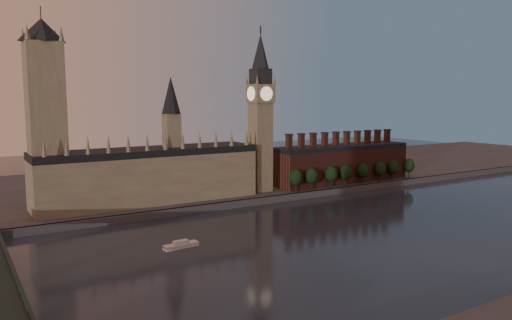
{
  "coord_description": "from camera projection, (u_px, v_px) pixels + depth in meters",
  "views": [
    {
      "loc": [
        -164.52,
        -165.75,
        65.9
      ],
      "look_at": [
        -27.57,
        55.0,
        33.0
      ],
      "focal_mm": 35.0,
      "sensor_mm": 36.0,
      "label": 1
    }
  ],
  "objects": [
    {
      "name": "embankment_tree_6",
      "position": [
        393.0,
        167.0,
        374.06
      ],
      "size": [
        8.6,
        8.6,
        14.88
      ],
      "color": "black",
      "rests_on": "north_bank"
    },
    {
      "name": "river_boat",
      "position": [
        181.0,
        245.0,
        219.51
      ],
      "size": [
        16.0,
        5.46,
        3.15
      ],
      "rotation": [
        0.0,
        0.0,
        0.06
      ],
      "color": "silver",
      "rests_on": "ground"
    },
    {
      "name": "embankment_tree_0",
      "position": [
        296.0,
        178.0,
        326.62
      ],
      "size": [
        8.6,
        8.6,
        14.88
      ],
      "color": "black",
      "rests_on": "north_bank"
    },
    {
      "name": "ground",
      "position": [
        367.0,
        238.0,
        234.06
      ],
      "size": [
        900.0,
        900.0,
        0.0
      ],
      "primitive_type": "plane",
      "color": "black",
      "rests_on": "ground"
    },
    {
      "name": "north_bank",
      "position": [
        202.0,
        180.0,
        383.9
      ],
      "size": [
        900.0,
        182.0,
        4.0
      ],
      "color": "#49494E",
      "rests_on": "ground"
    },
    {
      "name": "victoria_tower",
      "position": [
        46.0,
        110.0,
        260.82
      ],
      "size": [
        24.0,
        24.0,
        108.0
      ],
      "color": "gray",
      "rests_on": "north_bank"
    },
    {
      "name": "big_ben",
      "position": [
        260.0,
        111.0,
        324.88
      ],
      "size": [
        15.0,
        15.0,
        107.0
      ],
      "color": "gray",
      "rests_on": "north_bank"
    },
    {
      "name": "embankment_tree_3",
      "position": [
        345.0,
        172.0,
        349.08
      ],
      "size": [
        8.6,
        8.6,
        14.88
      ],
      "color": "black",
      "rests_on": "north_bank"
    },
    {
      "name": "embankment_tree_7",
      "position": [
        409.0,
        166.0,
        383.54
      ],
      "size": [
        8.6,
        8.6,
        14.88
      ],
      "color": "black",
      "rests_on": "north_bank"
    },
    {
      "name": "chimney_block",
      "position": [
        341.0,
        163.0,
        366.4
      ],
      "size": [
        110.0,
        25.0,
        37.0
      ],
      "color": "#572721",
      "rests_on": "north_bank"
    },
    {
      "name": "palace_of_westminster",
      "position": [
        150.0,
        172.0,
        294.53
      ],
      "size": [
        130.0,
        30.3,
        74.0
      ],
      "color": "gray",
      "rests_on": "north_bank"
    },
    {
      "name": "embankment_tree_4",
      "position": [
        362.0,
        171.0,
        357.38
      ],
      "size": [
        8.6,
        8.6,
        14.88
      ],
      "color": "black",
      "rests_on": "north_bank"
    },
    {
      "name": "embankment_tree_5",
      "position": [
        380.0,
        169.0,
        366.39
      ],
      "size": [
        8.6,
        8.6,
        14.88
      ],
      "color": "black",
      "rests_on": "north_bank"
    },
    {
      "name": "embankment_tree_2",
      "position": [
        331.0,
        174.0,
        341.34
      ],
      "size": [
        8.6,
        8.6,
        14.88
      ],
      "color": "black",
      "rests_on": "north_bank"
    },
    {
      "name": "embankment_tree_1",
      "position": [
        311.0,
        176.0,
        332.98
      ],
      "size": [
        8.6,
        8.6,
        14.88
      ],
      "color": "black",
      "rests_on": "north_bank"
    }
  ]
}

